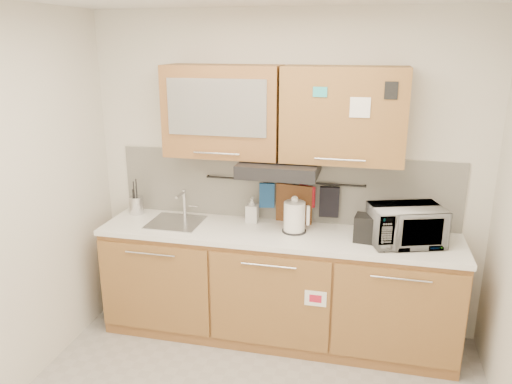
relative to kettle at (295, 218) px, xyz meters
The scene contains 17 objects.
wall_back 0.40m from the kettle, 115.40° to the left, with size 3.20×3.20×0.00m, color silver.
base_cabinet 0.65m from the kettle, 164.91° to the right, with size 2.80×0.64×0.88m.
countertop 0.19m from the kettle, 163.94° to the right, with size 2.82×0.62×0.04m, color white.
backsplash 0.33m from the kettle, 116.42° to the left, with size 2.80×0.02×0.56m, color silver.
upper_cabinets 0.81m from the kettle, 144.54° to the left, with size 1.82×0.37×0.70m.
range_hood 0.40m from the kettle, behind, with size 0.60×0.46×0.10m, color black.
sink 0.98m from the kettle, behind, with size 0.42×0.40×0.26m.
utensil_rail 0.34m from the kettle, 120.18° to the left, with size 0.02×0.02×1.30m, color black.
utensil_crock 1.40m from the kettle, behind, with size 0.13×0.13×0.31m.
kettle is the anchor object (origin of this frame).
toaster 0.60m from the kettle, ahead, with size 0.28×0.19×0.20m.
microwave 0.83m from the kettle, ahead, with size 0.51×0.35×0.28m, color #999999.
soap_bottle 0.40m from the kettle, 158.46° to the left, with size 0.10×0.10×0.21m, color #999999.
cutting_board 0.21m from the kettle, 100.48° to the left, with size 0.30×0.02×0.38m, color brown.
oven_mitt 0.35m from the kettle, 141.85° to the left, with size 0.12×0.03×0.21m, color navy.
dark_pouch 0.33m from the kettle, 40.14° to the left, with size 0.16×0.04×0.25m, color black.
pot_holder 0.25m from the kettle, 72.32° to the left, with size 0.14×0.02×0.17m, color #AA1621.
Camera 1 is at (0.67, -2.39, 2.34)m, focal length 35.00 mm.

